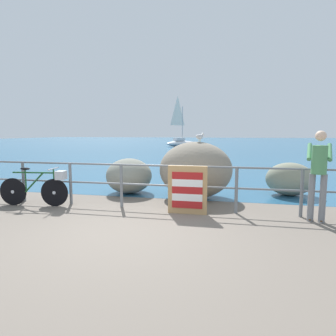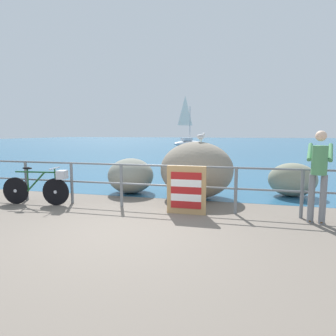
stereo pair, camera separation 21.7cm
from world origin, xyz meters
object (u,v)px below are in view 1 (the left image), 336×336
(folded_deckchair_stack, at_px, (187,190))
(breakwater_boulder_left, at_px, (129,176))
(breakwater_boulder_main, at_px, (196,170))
(seagull, at_px, (200,136))
(sailboat, at_px, (181,141))
(person_at_railing, at_px, (319,172))
(bicycle, at_px, (39,187))
(breakwater_boulder_right, at_px, (290,179))

(folded_deckchair_stack, distance_m, breakwater_boulder_left, 2.64)
(folded_deckchair_stack, distance_m, breakwater_boulder_main, 1.60)
(seagull, distance_m, sailboat, 28.72)
(breakwater_boulder_left, height_order, seagull, seagull)
(person_at_railing, height_order, sailboat, sailboat)
(bicycle, distance_m, breakwater_boulder_right, 6.55)
(breakwater_boulder_main, height_order, seagull, seagull)
(bicycle, xyz_separation_m, breakwater_boulder_right, (6.05, 2.51, -0.01))
(person_at_railing, relative_size, breakwater_boulder_main, 0.92)
(bicycle, xyz_separation_m, folded_deckchair_stack, (3.54, 0.08, 0.06))
(seagull, bearing_deg, sailboat, 44.47)
(person_at_railing, bearing_deg, bicycle, 104.41)
(folded_deckchair_stack, xyz_separation_m, breakwater_boulder_right, (2.51, 2.43, -0.06))
(folded_deckchair_stack, bearing_deg, person_at_railing, -0.57)
(breakwater_boulder_right, bearing_deg, seagull, -161.63)
(breakwater_boulder_left, xyz_separation_m, breakwater_boulder_right, (4.47, 0.65, -0.04))
(bicycle, relative_size, person_at_railing, 0.95)
(folded_deckchair_stack, bearing_deg, breakwater_boulder_main, 90.60)
(breakwater_boulder_main, distance_m, breakwater_boulder_right, 2.68)
(breakwater_boulder_right, bearing_deg, breakwater_boulder_main, -161.60)
(breakwater_boulder_main, relative_size, sailboat, 0.31)
(breakwater_boulder_right, bearing_deg, bicycle, -157.51)
(breakwater_boulder_right, relative_size, sailboat, 0.21)
(seagull, height_order, sailboat, sailboat)
(folded_deckchair_stack, distance_m, seagull, 1.97)
(breakwater_boulder_main, bearing_deg, breakwater_boulder_right, 18.40)
(sailboat, bearing_deg, breakwater_boulder_left, -131.32)
(breakwater_boulder_main, relative_size, breakwater_boulder_right, 1.51)
(folded_deckchair_stack, height_order, breakwater_boulder_main, breakwater_boulder_main)
(bicycle, relative_size, breakwater_boulder_left, 1.29)
(bicycle, distance_m, folded_deckchair_stack, 3.54)
(breakwater_boulder_main, bearing_deg, bicycle, -154.71)
(breakwater_boulder_left, bearing_deg, breakwater_boulder_main, -5.54)
(breakwater_boulder_left, bearing_deg, folded_deckchair_stack, -42.17)
(bicycle, xyz_separation_m, person_at_railing, (6.10, 0.05, 0.53))
(breakwater_boulder_main, relative_size, breakwater_boulder_left, 1.47)
(bicycle, distance_m, seagull, 4.17)
(folded_deckchair_stack, bearing_deg, breakwater_boulder_left, 137.83)
(breakwater_boulder_left, xyz_separation_m, sailboat, (-3.27, 28.05, 0.21))
(folded_deckchair_stack, relative_size, breakwater_boulder_left, 0.79)
(breakwater_boulder_left, height_order, breakwater_boulder_right, breakwater_boulder_left)
(breakwater_boulder_main, bearing_deg, sailboat, 100.46)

